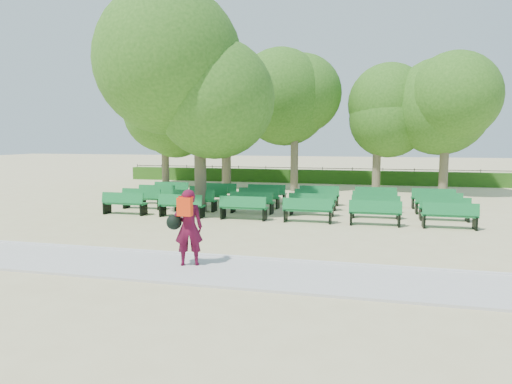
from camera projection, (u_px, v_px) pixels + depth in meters
ground at (260, 217)px, 17.77m from camera, size 120.00×120.00×0.00m
paving at (188, 269)px, 10.63m from camera, size 30.00×2.20×0.06m
curb at (205, 256)px, 11.74m from camera, size 30.00×0.12×0.10m
hedge at (307, 176)px, 31.22m from camera, size 26.00×0.70×0.90m
fence at (308, 182)px, 31.66m from camera, size 26.00×0.10×1.02m
tree_line at (298, 189)px, 27.42m from camera, size 21.80×6.80×7.04m
bench_array at (285, 209)px, 19.11m from camera, size 1.83×0.71×1.13m
tree_among at (199, 88)px, 18.48m from camera, size 5.76×5.76×7.70m
person at (187, 226)px, 10.73m from camera, size 0.91×0.63×1.82m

